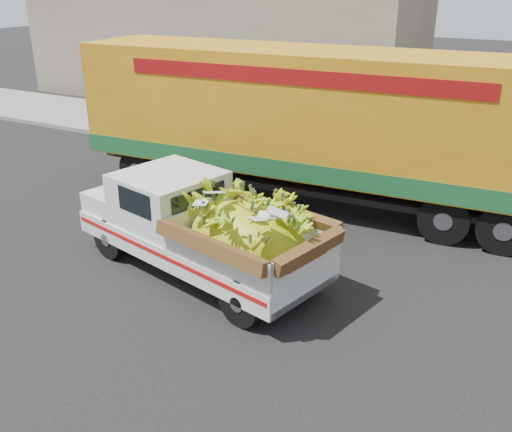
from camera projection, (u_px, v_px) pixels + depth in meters
The scene contains 6 objects.
ground at pixel (142, 277), 11.04m from camera, with size 100.00×100.00×0.00m, color black.
curb at pixel (305, 166), 17.16m from camera, with size 60.00×0.25×0.15m, color gray.
sidewalk at pixel (331, 149), 18.86m from camera, with size 60.00×4.00×0.14m, color gray.
building_left at pixel (220, 43), 26.23m from camera, with size 18.00×6.00×5.00m, color gray.
pickup_truck at pixel (213, 231), 10.64m from camera, with size 5.55×3.05×1.84m.
semi_trailer at pixel (311, 121), 13.85m from camera, with size 12.04×3.20×3.80m.
Camera 1 is at (6.63, -7.43, 5.39)m, focal length 40.00 mm.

